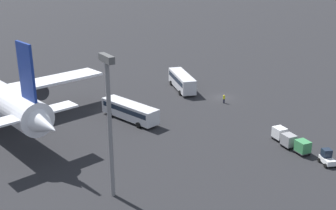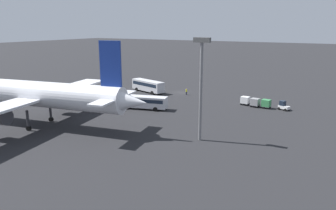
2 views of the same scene
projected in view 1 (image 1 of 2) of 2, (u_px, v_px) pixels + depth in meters
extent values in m
plane|color=#232326|center=(222.00, 97.00, 84.11)|extent=(600.00, 600.00, 0.00)
cone|color=silver|center=(44.00, 124.00, 54.59)|extent=(6.99, 5.45, 4.36)
cube|color=silver|center=(52.00, 80.00, 75.43)|extent=(8.44, 18.82, 0.44)
cube|color=navy|center=(26.00, 72.00, 54.82)|extent=(3.95, 1.09, 7.74)
cube|color=silver|center=(32.00, 114.00, 56.52)|extent=(5.06, 12.88, 0.28)
cylinder|color=#38383D|center=(36.00, 90.00, 75.03)|extent=(5.16, 3.50, 2.66)
cylinder|color=#38383D|center=(10.00, 111.00, 71.37)|extent=(0.50, 0.50, 3.87)
cylinder|color=black|center=(11.00, 119.00, 71.87)|extent=(0.98, 0.66, 0.90)
cube|color=silver|center=(182.00, 81.00, 88.37)|extent=(11.83, 6.15, 2.92)
cube|color=#192333|center=(182.00, 78.00, 88.20)|extent=(10.96, 5.91, 0.93)
cylinder|color=black|center=(171.00, 83.00, 91.77)|extent=(1.04, 0.59, 1.00)
cylinder|color=black|center=(184.00, 82.00, 92.45)|extent=(1.04, 0.59, 1.00)
cylinder|color=black|center=(180.00, 93.00, 85.26)|extent=(1.04, 0.59, 1.00)
cylinder|color=black|center=(194.00, 92.00, 85.94)|extent=(1.04, 0.59, 1.00)
cube|color=silver|center=(130.00, 111.00, 72.11)|extent=(12.04, 5.74, 2.56)
cube|color=#192333|center=(130.00, 108.00, 71.96)|extent=(11.15, 5.54, 0.82)
cylinder|color=black|center=(110.00, 114.00, 73.86)|extent=(1.04, 0.55, 1.00)
cylinder|color=black|center=(122.00, 110.00, 75.87)|extent=(1.04, 0.55, 1.00)
cylinder|color=black|center=(138.00, 125.00, 69.20)|extent=(1.04, 0.55, 1.00)
cylinder|color=black|center=(151.00, 120.00, 71.20)|extent=(1.04, 0.55, 1.00)
cube|color=white|center=(327.00, 160.00, 57.16)|extent=(2.71, 2.10, 0.70)
cube|color=#192333|center=(327.00, 153.00, 57.24)|extent=(1.44, 1.49, 1.10)
cylinder|color=black|center=(319.00, 160.00, 57.94)|extent=(0.64, 0.43, 0.60)
cylinder|color=black|center=(328.00, 159.00, 58.17)|extent=(0.64, 0.43, 0.60)
cylinder|color=black|center=(325.00, 166.00, 56.38)|extent=(0.64, 0.43, 0.60)
cylinder|color=black|center=(335.00, 165.00, 56.61)|extent=(0.64, 0.43, 0.60)
cylinder|color=#1E1E2D|center=(224.00, 101.00, 80.76)|extent=(0.32, 0.32, 0.85)
cylinder|color=yellow|center=(224.00, 97.00, 80.50)|extent=(0.38, 0.38, 0.65)
sphere|color=tan|center=(224.00, 95.00, 80.35)|extent=(0.24, 0.24, 0.24)
cube|color=#38383D|center=(302.00, 152.00, 60.20)|extent=(2.20, 1.93, 0.10)
cube|color=#38844C|center=(303.00, 146.00, 59.91)|extent=(2.10, 1.84, 1.60)
cylinder|color=black|center=(295.00, 152.00, 60.68)|extent=(0.37, 0.17, 0.36)
cylinder|color=black|center=(302.00, 150.00, 61.18)|extent=(0.37, 0.17, 0.36)
cylinder|color=black|center=(302.00, 156.00, 59.38)|extent=(0.37, 0.17, 0.36)
cylinder|color=black|center=(309.00, 154.00, 59.87)|extent=(0.37, 0.17, 0.36)
cube|color=#38383D|center=(288.00, 145.00, 62.28)|extent=(2.20, 1.93, 0.10)
cube|color=gray|center=(289.00, 140.00, 61.99)|extent=(2.10, 1.84, 1.60)
cylinder|color=black|center=(281.00, 145.00, 62.76)|extent=(0.37, 0.17, 0.36)
cylinder|color=black|center=(288.00, 144.00, 63.25)|extent=(0.37, 0.17, 0.36)
cylinder|color=black|center=(288.00, 149.00, 61.45)|extent=(0.37, 0.17, 0.36)
cylinder|color=black|center=(295.00, 148.00, 61.95)|extent=(0.37, 0.17, 0.36)
cube|color=#38383D|center=(279.00, 138.00, 64.76)|extent=(2.20, 1.93, 0.10)
cube|color=silver|center=(280.00, 132.00, 64.47)|extent=(2.10, 1.84, 1.60)
cylinder|color=black|center=(272.00, 138.00, 65.24)|extent=(0.37, 0.17, 0.36)
cylinder|color=black|center=(279.00, 136.00, 65.74)|extent=(0.37, 0.17, 0.36)
cylinder|color=black|center=(279.00, 142.00, 63.94)|extent=(0.37, 0.17, 0.36)
cylinder|color=black|center=(285.00, 140.00, 64.43)|extent=(0.37, 0.17, 0.36)
cylinder|color=slate|center=(110.00, 133.00, 47.31)|extent=(0.50, 0.50, 16.27)
cube|color=#4C4C4C|center=(106.00, 58.00, 44.41)|extent=(2.80, 0.70, 0.80)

